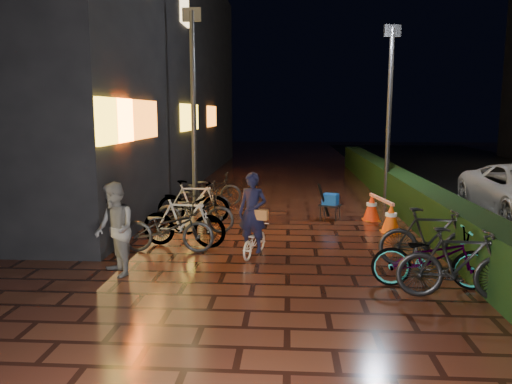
# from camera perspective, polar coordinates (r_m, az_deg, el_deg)

# --- Properties ---
(ground) EXTENTS (80.00, 80.00, 0.00)m
(ground) POSITION_cam_1_polar(r_m,az_deg,el_deg) (8.76, 3.64, -9.33)
(ground) COLOR #381911
(ground) RESTS_ON ground
(hedge) EXTENTS (0.70, 20.00, 1.00)m
(hedge) POSITION_cam_1_polar(r_m,az_deg,el_deg) (16.80, 15.06, 1.01)
(hedge) COLOR black
(hedge) RESTS_ON ground
(bystander_person) EXTENTS (0.96, 0.99, 1.61)m
(bystander_person) POSITION_cam_1_polar(r_m,az_deg,el_deg) (8.78, -15.86, -4.15)
(bystander_person) COLOR #515153
(bystander_person) RESTS_ON ground
(storefront_block) EXTENTS (12.09, 22.00, 9.00)m
(storefront_block) POSITION_cam_1_polar(r_m,az_deg,el_deg) (22.04, -22.37, 12.92)
(storefront_block) COLOR black
(storefront_block) RESTS_ON ground
(lamp_post_hedge) EXTENTS (0.50, 0.20, 5.26)m
(lamp_post_hedge) POSITION_cam_1_polar(r_m,az_deg,el_deg) (15.41, 14.98, 9.26)
(lamp_post_hedge) COLOR black
(lamp_post_hedge) RESTS_ON ground
(lamp_post_sf) EXTENTS (0.54, 0.16, 5.65)m
(lamp_post_sf) POSITION_cam_1_polar(r_m,az_deg,el_deg) (14.60, -7.16, 10.35)
(lamp_post_sf) COLOR black
(lamp_post_sf) RESTS_ON ground
(cyclist) EXTENTS (0.70, 1.21, 1.65)m
(cyclist) POSITION_cam_1_polar(r_m,az_deg,el_deg) (9.62, -0.31, -3.85)
(cyclist) COLOR silver
(cyclist) RESTS_ON ground
(traffic_barrier) EXTENTS (0.68, 1.74, 0.71)m
(traffic_barrier) POSITION_cam_1_polar(r_m,az_deg,el_deg) (12.61, 14.08, -2.23)
(traffic_barrier) COLOR #F7530D
(traffic_barrier) RESTS_ON ground
(cart_assembly) EXTENTS (0.69, 0.59, 0.97)m
(cart_assembly) POSITION_cam_1_polar(r_m,az_deg,el_deg) (13.10, 8.43, -0.98)
(cart_assembly) COLOR black
(cart_assembly) RESTS_ON ground
(parked_bikes_storefront) EXTENTS (2.18, 5.81, 1.09)m
(parked_bikes_storefront) POSITION_cam_1_polar(r_m,az_deg,el_deg) (12.20, -7.27, -1.67)
(parked_bikes_storefront) COLOR black
(parked_bikes_storefront) RESTS_ON ground
(parked_bikes_hedge) EXTENTS (2.16, 2.24, 1.09)m
(parked_bikes_hedge) POSITION_cam_1_polar(r_m,az_deg,el_deg) (8.63, 20.20, -6.52)
(parked_bikes_hedge) COLOR black
(parked_bikes_hedge) RESTS_ON ground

